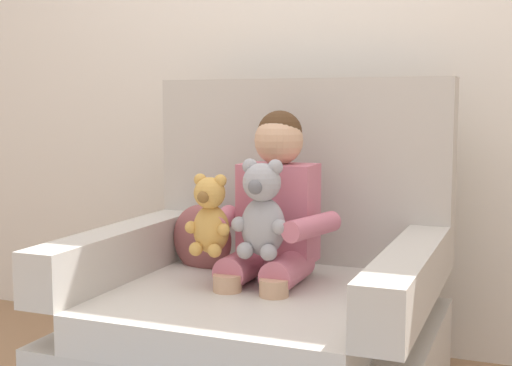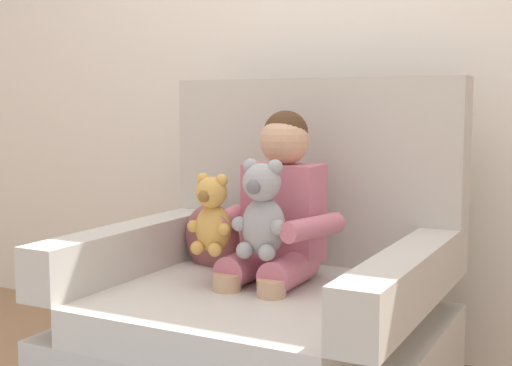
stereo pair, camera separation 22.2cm
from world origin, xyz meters
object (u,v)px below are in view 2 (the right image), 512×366
object	(u,v)px
plush_honey	(212,216)
throw_pillow	(212,238)
armchair	(270,312)
seated_child	(276,219)
plush_grey	(262,212)

from	to	relation	value
plush_honey	throw_pillow	world-z (taller)	plush_honey
armchair	seated_child	xyz separation A→B (m)	(0.01, 0.03, 0.32)
seated_child	plush_honey	xyz separation A→B (m)	(-0.16, -0.16, 0.02)
plush_honey	plush_grey	bearing A→B (deg)	-13.51
plush_grey	seated_child	bearing A→B (deg)	91.62
plush_grey	throw_pillow	xyz separation A→B (m)	(-0.33, 0.23, -0.16)
armchair	plush_grey	xyz separation A→B (m)	(0.02, -0.10, 0.36)
plush_grey	armchair	bearing A→B (deg)	97.89
armchair	seated_child	distance (m)	0.32
plush_honey	plush_grey	world-z (taller)	plush_grey
armchair	plush_honey	xyz separation A→B (m)	(-0.15, -0.13, 0.34)
seated_child	throw_pillow	world-z (taller)	seated_child
armchair	plush_honey	size ratio (longest dim) A/B	4.26
seated_child	throw_pillow	xyz separation A→B (m)	(-0.32, 0.10, -0.11)
plush_honey	throw_pillow	xyz separation A→B (m)	(-0.16, 0.26, -0.13)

